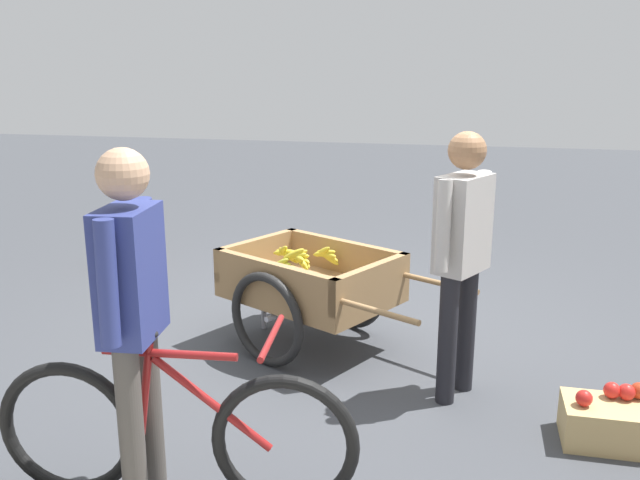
{
  "coord_description": "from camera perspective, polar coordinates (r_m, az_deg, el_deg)",
  "views": [
    {
      "loc": [
        -0.96,
        4.48,
        1.95
      ],
      "look_at": [
        0.03,
        0.06,
        0.75
      ],
      "focal_mm": 38.04,
      "sensor_mm": 36.0,
      "label": 1
    }
  ],
  "objects": [
    {
      "name": "cyclist_person",
      "position": [
        2.99,
        -15.53,
        -4.89
      ],
      "size": [
        0.23,
        0.55,
        1.62
      ],
      "color": "#4C4742",
      "rests_on": "ground"
    },
    {
      "name": "apple_crate",
      "position": [
        3.97,
        22.95,
        -13.84
      ],
      "size": [
        0.44,
        0.32,
        0.31
      ],
      "color": "tan",
      "rests_on": "ground"
    },
    {
      "name": "vendor_person",
      "position": [
        3.94,
        11.86,
        -0.32
      ],
      "size": [
        0.34,
        0.53,
        1.58
      ],
      "color": "black",
      "rests_on": "ground"
    },
    {
      "name": "ground_plane",
      "position": [
        4.98,
        0.5,
        -8.23
      ],
      "size": [
        24.0,
        24.0,
        0.0
      ],
      "primitive_type": "plane",
      "color": "#3D3F44"
    },
    {
      "name": "bicycle",
      "position": [
        3.2,
        -12.13,
        -15.51
      ],
      "size": [
        1.66,
        0.46,
        0.85
      ],
      "color": "black",
      "rests_on": "ground"
    },
    {
      "name": "plastic_bucket",
      "position": [
        7.01,
        -16.53,
        -0.84
      ],
      "size": [
        0.28,
        0.28,
        0.26
      ],
      "primitive_type": "cylinder",
      "color": "#B21E1E",
      "rests_on": "ground"
    },
    {
      "name": "fruit_cart",
      "position": [
        4.71,
        -0.82,
        -3.9
      ],
      "size": [
        1.81,
        1.44,
        0.73
      ],
      "color": "#937047",
      "rests_on": "ground"
    }
  ]
}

